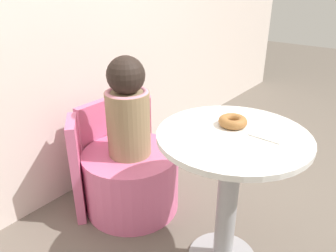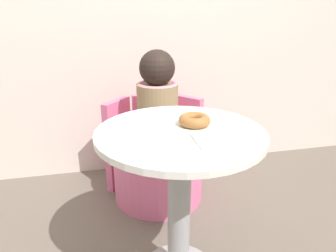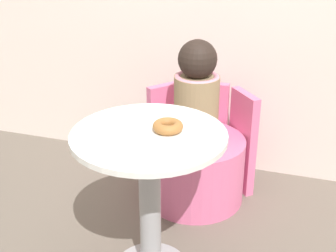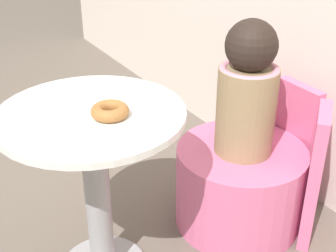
{
  "view_description": "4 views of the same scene",
  "coord_description": "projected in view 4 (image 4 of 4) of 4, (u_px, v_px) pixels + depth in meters",
  "views": [
    {
      "loc": [
        -1.2,
        -0.55,
        1.32
      ],
      "look_at": [
        -0.02,
        0.38,
        0.63
      ],
      "focal_mm": 35.0,
      "sensor_mm": 36.0,
      "label": 1
    },
    {
      "loc": [
        -0.33,
        -1.03,
        1.13
      ],
      "look_at": [
        -0.03,
        0.35,
        0.61
      ],
      "focal_mm": 32.0,
      "sensor_mm": 36.0,
      "label": 2
    },
    {
      "loc": [
        0.55,
        -1.63,
        1.55
      ],
      "look_at": [
        -0.08,
        0.34,
        0.6
      ],
      "focal_mm": 50.0,
      "sensor_mm": 36.0,
      "label": 3
    },
    {
      "loc": [
        1.3,
        -0.51,
        1.42
      ],
      "look_at": [
        -0.0,
        0.28,
        0.61
      ],
      "focal_mm": 50.0,
      "sensor_mm": 36.0,
      "label": 4
    }
  ],
  "objects": [
    {
      "name": "donut",
      "position": [
        110.0,
        111.0,
        1.54
      ],
      "size": [
        0.13,
        0.13,
        0.04
      ],
      "color": "#9E6633",
      "rests_on": "round_table"
    },
    {
      "name": "booth_backrest",
      "position": [
        281.0,
        149.0,
        2.16
      ],
      "size": [
        0.67,
        0.24,
        0.61
      ],
      "color": "#DB6693",
      "rests_on": "ground_plane"
    },
    {
      "name": "tub_chair",
      "position": [
        239.0,
        186.0,
        2.11
      ],
      "size": [
        0.57,
        0.57,
        0.38
      ],
      "color": "#DB6693",
      "rests_on": "ground_plane"
    },
    {
      "name": "paper_napkin",
      "position": [
        64.0,
        131.0,
        1.46
      ],
      "size": [
        0.14,
        0.14,
        0.01
      ],
      "color": "silver",
      "rests_on": "round_table"
    },
    {
      "name": "child_figure",
      "position": [
        247.0,
        92.0,
        1.89
      ],
      "size": [
        0.25,
        0.25,
        0.57
      ],
      "color": "#937A56",
      "rests_on": "tub_chair"
    },
    {
      "name": "round_table",
      "position": [
        94.0,
        163.0,
        1.68
      ],
      "size": [
        0.65,
        0.65,
        0.72
      ],
      "color": "#99999E",
      "rests_on": "ground_plane"
    }
  ]
}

